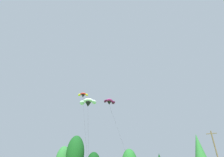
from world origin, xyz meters
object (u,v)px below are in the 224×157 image
parafoil_kite_high_red_yellow (83,95)px  parafoil_kite_mid_magenta (109,102)px  parafoil_kite_far_white (88,102)px  utility_pole (218,157)px

parafoil_kite_high_red_yellow → parafoil_kite_mid_magenta: parafoil_kite_mid_magenta is taller
parafoil_kite_mid_magenta → parafoil_kite_far_white: 7.78m
utility_pole → parafoil_kite_high_red_yellow: 31.84m
utility_pole → parafoil_kite_far_white: 29.78m
utility_pole → parafoil_kite_far_white: (-23.36, -15.18, 10.54)m
parafoil_kite_high_red_yellow → parafoil_kite_mid_magenta: size_ratio=0.96×
utility_pole → parafoil_kite_mid_magenta: parafoil_kite_mid_magenta is taller
parafoil_kite_mid_magenta → utility_pole: bearing=20.4°
parafoil_kite_high_red_yellow → parafoil_kite_mid_magenta: 7.61m
parafoil_kite_far_white → utility_pole: bearing=33.0°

